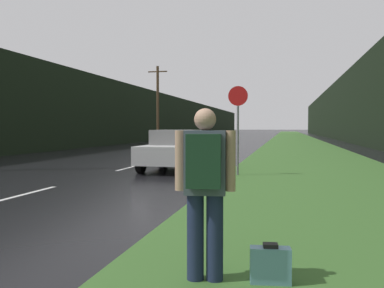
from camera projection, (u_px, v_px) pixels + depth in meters
The scene contains 11 objects.
grass_verge at pixel (297, 144), 38.59m from camera, with size 6.00×240.00×0.02m, color #386028.
lane_stripe_b at pixel (18, 196), 9.16m from camera, with size 0.12×3.00×0.01m, color silver.
lane_stripe_c at pixel (132, 167), 15.98m from camera, with size 0.12×3.00×0.01m, color silver.
lane_stripe_d at pixel (178, 155), 22.79m from camera, with size 0.12×3.00×0.01m, color silver.
treeline_far_side at pixel (159, 117), 52.03m from camera, with size 2.00×140.00×5.80m, color black.
treeline_near_side at pixel (349, 109), 46.82m from camera, with size 2.00×140.00×7.45m, color black.
utility_pole_far at pixel (158, 104), 37.27m from camera, with size 1.80×0.24×7.17m.
stop_sign at pixel (238, 122), 13.04m from camera, with size 0.63×0.07×2.88m.
hitchhiker_with_backpack at pixel (205, 183), 4.01m from camera, with size 0.60×0.45×1.74m.
suitcase at pixel (270, 266), 3.99m from camera, with size 0.41×0.20×0.41m.
car_passing_near at pixel (176, 150), 14.87m from camera, with size 1.99×4.08×1.46m.
Camera 1 is at (5.90, 0.17, 1.55)m, focal length 38.00 mm.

